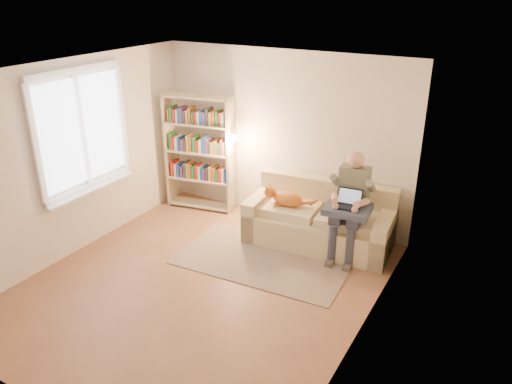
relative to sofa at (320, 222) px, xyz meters
The scene contains 14 objects.
floor 1.96m from the sofa, 115.90° to the right, with size 4.50×4.50×0.00m, color brown.
ceiling 3.00m from the sofa, 115.90° to the right, with size 4.00×4.50×0.02m, color white.
wall_left 3.48m from the sofa, 148.52° to the right, with size 0.02×4.50×2.60m, color silver.
wall_right 2.31m from the sofa, 56.50° to the right, with size 0.02×4.50×2.60m, color silver.
wall_back 1.40m from the sofa, 149.08° to the left, with size 4.00×0.02×2.60m, color silver.
wall_front 4.20m from the sofa, 101.97° to the right, with size 4.00×0.02×2.60m, color silver.
window 3.36m from the sofa, 151.08° to the right, with size 0.12×1.52×1.69m.
sofa is the anchor object (origin of this frame).
person 0.69m from the sofa, 13.98° to the right, with size 0.44×0.66×1.44m.
cat 0.61m from the sofa, 160.36° to the right, with size 0.69×0.28×0.25m.
blanket 0.67m from the sofa, 28.28° to the right, with size 0.59×0.48×0.09m, color #2D394F.
laptop 0.74m from the sofa, 27.29° to the right, with size 0.34×0.31×0.26m.
bookshelf 2.29m from the sofa, behind, with size 1.28×0.48×1.88m.
rug 0.98m from the sofa, 118.63° to the right, with size 2.27×1.34×0.01m, color gray.
Camera 1 is at (3.18, -4.22, 3.49)m, focal length 35.00 mm.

